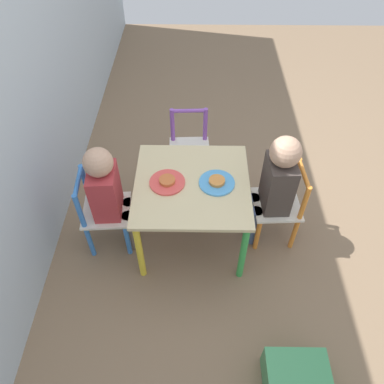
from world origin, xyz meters
The scene contains 9 objects.
ground_plane centered at (0.00, 0.00, 0.00)m, with size 6.00×6.00×0.00m, color #7F664C.
kids_table centered at (0.00, 0.00, 0.40)m, with size 0.61×0.61×0.46m.
chair_blue centered at (-0.03, 0.50, 0.25)m, with size 0.28×0.28×0.52m.
chair_orange centered at (0.03, -0.50, 0.25)m, with size 0.27×0.27×0.52m.
chair_purple centered at (0.50, 0.02, 0.25)m, with size 0.27×0.27×0.52m.
child_back centered at (-0.03, 0.44, 0.42)m, with size 0.21×0.21×0.71m.
child_front centered at (0.02, -0.44, 0.44)m, with size 0.21×0.22×0.74m.
plate_back centered at (0.00, 0.13, 0.47)m, with size 0.19×0.19×0.03m.
plate_front centered at (0.00, -0.13, 0.47)m, with size 0.19×0.19×0.03m.
Camera 1 is at (-1.36, -0.02, 1.88)m, focal length 35.00 mm.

